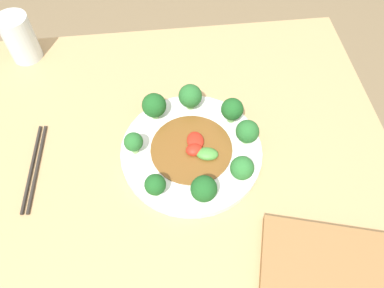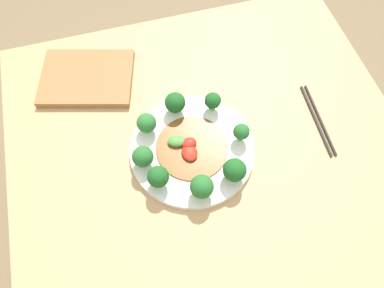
{
  "view_description": "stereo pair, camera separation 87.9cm",
  "coord_description": "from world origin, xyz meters",
  "px_view_note": "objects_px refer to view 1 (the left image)",
  "views": [
    {
      "loc": [
        -0.0,
        -0.42,
        1.46
      ],
      "look_at": [
        0.05,
        0.02,
        0.79
      ],
      "focal_mm": 35.0,
      "sensor_mm": 36.0,
      "label": 1
    },
    {
      "loc": [
        0.16,
        0.43,
        1.59
      ],
      "look_at": [
        0.05,
        0.02,
        0.79
      ],
      "focal_mm": 35.0,
      "sensor_mm": 36.0,
      "label": 2
    }
  ],
  "objects_px": {
    "broccoli_west": "(134,142)",
    "broccoli_northwest": "(155,106)",
    "broccoli_north": "(191,96)",
    "stirfry_center": "(195,149)",
    "broccoli_east": "(248,132)",
    "plate": "(192,151)",
    "drinking_glass": "(20,38)",
    "broccoli_south": "(205,189)",
    "broccoli_southeast": "(243,168)",
    "chopsticks": "(35,167)",
    "broccoli_northeast": "(233,109)",
    "broccoli_southwest": "(156,185)",
    "cutting_board": "(331,275)"
  },
  "relations": [
    {
      "from": "stirfry_center",
      "to": "drinking_glass",
      "type": "distance_m",
      "value": 0.55
    },
    {
      "from": "broccoli_southeast",
      "to": "broccoli_northwest",
      "type": "xyz_separation_m",
      "value": [
        -0.17,
        0.18,
        0.0
      ]
    },
    {
      "from": "broccoli_northeast",
      "to": "broccoli_east",
      "type": "relative_size",
      "value": 1.06
    },
    {
      "from": "broccoli_northeast",
      "to": "stirfry_center",
      "type": "height_order",
      "value": "broccoli_northeast"
    },
    {
      "from": "broccoli_northeast",
      "to": "broccoli_southeast",
      "type": "bearing_deg",
      "value": -92.05
    },
    {
      "from": "broccoli_southwest",
      "to": "stirfry_center",
      "type": "relative_size",
      "value": 0.32
    },
    {
      "from": "plate",
      "to": "chopsticks",
      "type": "bearing_deg",
      "value": 179.87
    },
    {
      "from": "plate",
      "to": "broccoli_west",
      "type": "relative_size",
      "value": 5.43
    },
    {
      "from": "plate",
      "to": "broccoli_southwest",
      "type": "distance_m",
      "value": 0.13
    },
    {
      "from": "broccoli_northeast",
      "to": "chopsticks",
      "type": "distance_m",
      "value": 0.45
    },
    {
      "from": "broccoli_west",
      "to": "stirfry_center",
      "type": "bearing_deg",
      "value": -4.79
    },
    {
      "from": "broccoli_southeast",
      "to": "broccoli_northeast",
      "type": "relative_size",
      "value": 0.92
    },
    {
      "from": "broccoli_north",
      "to": "cutting_board",
      "type": "relative_size",
      "value": 0.23
    },
    {
      "from": "broccoli_north",
      "to": "stirfry_center",
      "type": "distance_m",
      "value": 0.13
    },
    {
      "from": "broccoli_north",
      "to": "broccoli_east",
      "type": "relative_size",
      "value": 1.08
    },
    {
      "from": "drinking_glass",
      "to": "broccoli_east",
      "type": "bearing_deg",
      "value": -33.59
    },
    {
      "from": "broccoli_southwest",
      "to": "broccoli_west",
      "type": "bearing_deg",
      "value": 110.6
    },
    {
      "from": "broccoli_south",
      "to": "stirfry_center",
      "type": "xyz_separation_m",
      "value": [
        -0.01,
        0.11,
        -0.03
      ]
    },
    {
      "from": "broccoli_west",
      "to": "stirfry_center",
      "type": "relative_size",
      "value": 0.32
    },
    {
      "from": "plate",
      "to": "broccoli_east",
      "type": "height_order",
      "value": "broccoli_east"
    },
    {
      "from": "broccoli_north",
      "to": "broccoli_south",
      "type": "bearing_deg",
      "value": -89.83
    },
    {
      "from": "broccoli_west",
      "to": "broccoli_north",
      "type": "relative_size",
      "value": 0.87
    },
    {
      "from": "broccoli_southwest",
      "to": "broccoli_northeast",
      "type": "relative_size",
      "value": 0.89
    },
    {
      "from": "stirfry_center",
      "to": "chopsticks",
      "type": "distance_m",
      "value": 0.35
    },
    {
      "from": "broccoli_southwest",
      "to": "cutting_board",
      "type": "height_order",
      "value": "broccoli_southwest"
    },
    {
      "from": "plate",
      "to": "broccoli_south",
      "type": "distance_m",
      "value": 0.13
    },
    {
      "from": "broccoli_west",
      "to": "broccoli_south",
      "type": "height_order",
      "value": "broccoli_south"
    },
    {
      "from": "broccoli_south",
      "to": "broccoli_north",
      "type": "distance_m",
      "value": 0.24
    },
    {
      "from": "broccoli_south",
      "to": "chopsticks",
      "type": "relative_size",
      "value": 0.29
    },
    {
      "from": "drinking_glass",
      "to": "broccoli_northwest",
      "type": "bearing_deg",
      "value": -37.93
    },
    {
      "from": "plate",
      "to": "stirfry_center",
      "type": "bearing_deg",
      "value": -21.81
    },
    {
      "from": "plate",
      "to": "drinking_glass",
      "type": "xyz_separation_m",
      "value": [
        -0.4,
        0.36,
        0.05
      ]
    },
    {
      "from": "stirfry_center",
      "to": "broccoli_northeast",
      "type": "bearing_deg",
      "value": 37.95
    },
    {
      "from": "plate",
      "to": "broccoli_northwest",
      "type": "distance_m",
      "value": 0.13
    },
    {
      "from": "broccoli_north",
      "to": "stirfry_center",
      "type": "bearing_deg",
      "value": -92.07
    },
    {
      "from": "broccoli_west",
      "to": "broccoli_northwest",
      "type": "height_order",
      "value": "broccoli_northwest"
    },
    {
      "from": "broccoli_southwest",
      "to": "stirfry_center",
      "type": "distance_m",
      "value": 0.13
    },
    {
      "from": "cutting_board",
      "to": "broccoli_southwest",
      "type": "bearing_deg",
      "value": 146.98
    },
    {
      "from": "broccoli_south",
      "to": "cutting_board",
      "type": "bearing_deg",
      "value": -40.21
    },
    {
      "from": "broccoli_southwest",
      "to": "chopsticks",
      "type": "height_order",
      "value": "broccoli_southwest"
    },
    {
      "from": "broccoli_southwest",
      "to": "plate",
      "type": "bearing_deg",
      "value": 49.92
    },
    {
      "from": "broccoli_south",
      "to": "broccoli_northeast",
      "type": "relative_size",
      "value": 0.98
    },
    {
      "from": "plate",
      "to": "broccoli_west",
      "type": "bearing_deg",
      "value": 176.14
    },
    {
      "from": "broccoli_southeast",
      "to": "broccoli_east",
      "type": "relative_size",
      "value": 0.98
    },
    {
      "from": "broccoli_southeast",
      "to": "broccoli_north",
      "type": "relative_size",
      "value": 0.91
    },
    {
      "from": "broccoli_northwest",
      "to": "stirfry_center",
      "type": "xyz_separation_m",
      "value": [
        0.08,
        -0.1,
        -0.03
      ]
    },
    {
      "from": "broccoli_west",
      "to": "broccoli_south",
      "type": "xyz_separation_m",
      "value": [
        0.13,
        -0.13,
        0.0
      ]
    },
    {
      "from": "broccoli_southeast",
      "to": "chopsticks",
      "type": "distance_m",
      "value": 0.45
    },
    {
      "from": "broccoli_west",
      "to": "broccoli_southwest",
      "type": "bearing_deg",
      "value": -69.4
    },
    {
      "from": "broccoli_east",
      "to": "broccoli_south",
      "type": "bearing_deg",
      "value": -131.25
    }
  ]
}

